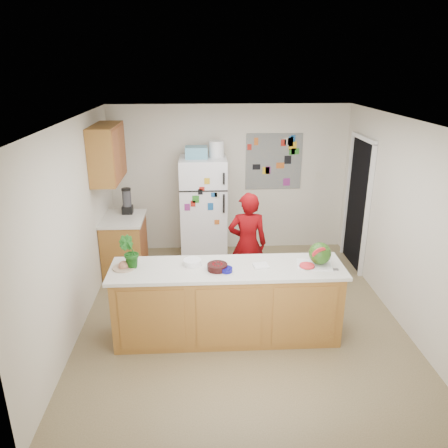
{
  "coord_description": "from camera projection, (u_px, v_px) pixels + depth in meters",
  "views": [
    {
      "loc": [
        -0.48,
        -5.0,
        3.09
      ],
      "look_at": [
        -0.2,
        0.2,
        1.19
      ],
      "focal_mm": 35.0,
      "sensor_mm": 36.0,
      "label": 1
    }
  ],
  "objects": [
    {
      "name": "wall_left",
      "position": [
        75.0,
        228.0,
        5.24
      ],
      "size": [
        0.02,
        4.5,
        2.5
      ],
      "primitive_type": "cube",
      "color": "beige",
      "rests_on": "ground"
    },
    {
      "name": "cobalt_bowl",
      "position": [
        226.0,
        270.0,
        4.86
      ],
      "size": [
        0.18,
        0.18,
        0.05
      ],
      "primitive_type": "cylinder",
      "rotation": [
        0.0,
        0.0,
        -0.41
      ],
      "color": "#0B0966",
      "rests_on": "peninsula_top"
    },
    {
      "name": "peninsula_top",
      "position": [
        227.0,
        269.0,
        4.98
      ],
      "size": [
        2.68,
        0.7,
        0.04
      ],
      "primitive_type": "cube",
      "color": "silver",
      "rests_on": "peninsula_base"
    },
    {
      "name": "potted_plant",
      "position": [
        129.0,
        252.0,
        4.9
      ],
      "size": [
        0.21,
        0.17,
        0.38
      ],
      "primitive_type": "imported",
      "rotation": [
        0.0,
        0.0,
        3.14
      ],
      "color": "#123E15",
      "rests_on": "peninsula_top"
    },
    {
      "name": "white_bowl",
      "position": [
        192.0,
        262.0,
        5.03
      ],
      "size": [
        0.24,
        0.24,
        0.06
      ],
      "primitive_type": "cylinder",
      "rotation": [
        0.0,
        0.0,
        0.13
      ],
      "color": "silver",
      "rests_on": "peninsula_top"
    },
    {
      "name": "upper_cabinets",
      "position": [
        107.0,
        153.0,
        6.25
      ],
      "size": [
        0.35,
        1.0,
        0.8
      ],
      "primitive_type": "cube",
      "color": "brown",
      "rests_on": "wall_left"
    },
    {
      "name": "floor",
      "position": [
        240.0,
        314.0,
        5.77
      ],
      "size": [
        4.0,
        4.5,
        0.02
      ],
      "primitive_type": "cube",
      "color": "brown",
      "rests_on": "ground"
    },
    {
      "name": "peninsula_base",
      "position": [
        227.0,
        304.0,
        5.14
      ],
      "size": [
        2.6,
        0.62,
        0.88
      ],
      "primitive_type": "cube",
      "color": "brown",
      "rests_on": "floor"
    },
    {
      "name": "photo_collage",
      "position": [
        274.0,
        162.0,
        7.37
      ],
      "size": [
        0.95,
        0.01,
        0.95
      ],
      "primitive_type": "cube",
      "color": "slate",
      "rests_on": "wall_back"
    },
    {
      "name": "watermelon_slice",
      "position": [
        307.0,
        266.0,
        4.96
      ],
      "size": [
        0.17,
        0.17,
        0.02
      ],
      "primitive_type": "cylinder",
      "color": "#BA1941",
      "rests_on": "cutting_board"
    },
    {
      "name": "blender_appliance",
      "position": [
        127.0,
        202.0,
        6.77
      ],
      "size": [
        0.14,
        0.14,
        0.38
      ],
      "primitive_type": "cylinder",
      "color": "black",
      "rests_on": "side_counter_top"
    },
    {
      "name": "wall_back",
      "position": [
        229.0,
        179.0,
        7.46
      ],
      "size": [
        4.0,
        0.02,
        2.5
      ],
      "primitive_type": "cube",
      "color": "beige",
      "rests_on": "ground"
    },
    {
      "name": "cutting_board",
      "position": [
        314.0,
        265.0,
        5.02
      ],
      "size": [
        0.44,
        0.36,
        0.01
      ],
      "primitive_type": "cube",
      "rotation": [
        0.0,
        0.0,
        -0.16
      ],
      "color": "white",
      "rests_on": "peninsula_top"
    },
    {
      "name": "paper_towel",
      "position": [
        261.0,
        266.0,
        4.99
      ],
      "size": [
        0.19,
        0.17,
        0.02
      ],
      "primitive_type": "cube",
      "rotation": [
        0.0,
        0.0,
        0.14
      ],
      "color": "silver",
      "rests_on": "peninsula_top"
    },
    {
      "name": "plate",
      "position": [
        124.0,
        268.0,
        4.94
      ],
      "size": [
        0.33,
        0.33,
        0.02
      ],
      "primitive_type": "cylinder",
      "rotation": [
        0.0,
        0.0,
        -0.36
      ],
      "color": "beige",
      "rests_on": "peninsula_top"
    },
    {
      "name": "person",
      "position": [
        247.0,
        244.0,
        6.05
      ],
      "size": [
        0.55,
        0.36,
        1.49
      ],
      "primitive_type": "imported",
      "rotation": [
        0.0,
        0.0,
        3.13
      ],
      "color": "#640407",
      "rests_on": "floor"
    },
    {
      "name": "refrigerator",
      "position": [
        204.0,
        209.0,
        7.22
      ],
      "size": [
        0.75,
        0.7,
        1.7
      ],
      "primitive_type": "cube",
      "color": "silver",
      "rests_on": "floor"
    },
    {
      "name": "cherry_bowl",
      "position": [
        217.0,
        267.0,
        4.9
      ],
      "size": [
        0.3,
        0.3,
        0.07
      ],
      "primitive_type": "cylinder",
      "rotation": [
        0.0,
        0.0,
        0.37
      ],
      "color": "black",
      "rests_on": "peninsula_top"
    },
    {
      "name": "keys",
      "position": [
        334.0,
        270.0,
        4.9
      ],
      "size": [
        0.09,
        0.04,
        0.01
      ],
      "primitive_type": "cube",
      "rotation": [
        0.0,
        0.0,
        -0.06
      ],
      "color": "gray",
      "rests_on": "peninsula_top"
    },
    {
      "name": "watermelon",
      "position": [
        320.0,
        253.0,
        4.99
      ],
      "size": [
        0.26,
        0.26,
        0.26
      ],
      "primitive_type": "sphere",
      "color": "#296318",
      "rests_on": "cutting_board"
    },
    {
      "name": "side_counter_base",
      "position": [
        125.0,
        246.0,
        6.81
      ],
      "size": [
        0.6,
        0.8,
        0.86
      ],
      "primitive_type": "cube",
      "color": "brown",
      "rests_on": "floor"
    },
    {
      "name": "side_counter_top",
      "position": [
        123.0,
        219.0,
        6.65
      ],
      "size": [
        0.64,
        0.84,
        0.04
      ],
      "primitive_type": "cube",
      "color": "silver",
      "rests_on": "side_counter_base"
    },
    {
      "name": "doorway",
      "position": [
        358.0,
        204.0,
        6.88
      ],
      "size": [
        0.03,
        0.85,
        2.04
      ],
      "primitive_type": "cube",
      "color": "black",
      "rests_on": "ground"
    },
    {
      "name": "fridge_top_bin",
      "position": [
        196.0,
        152.0,
        6.89
      ],
      "size": [
        0.35,
        0.28,
        0.18
      ],
      "primitive_type": "cube",
      "color": "#5999B2",
      "rests_on": "refrigerator"
    },
    {
      "name": "wall_right",
      "position": [
        402.0,
        222.0,
        5.44
      ],
      "size": [
        0.02,
        4.5,
        2.5
      ],
      "primitive_type": "cube",
      "color": "beige",
      "rests_on": "ground"
    },
    {
      "name": "ceiling",
      "position": [
        243.0,
        120.0,
        4.91
      ],
      "size": [
        4.0,
        4.5,
        0.02
      ],
      "primitive_type": "cube",
      "color": "white",
      "rests_on": "wall_back"
    }
  ]
}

